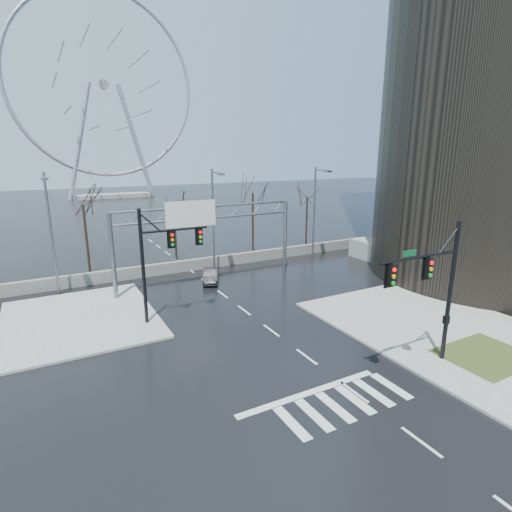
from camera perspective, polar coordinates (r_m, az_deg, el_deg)
ground at (r=23.99m, az=7.24°, el=-14.08°), size 260.00×260.00×0.00m
sidewalk_right_ext at (r=31.56m, az=20.12°, el=-7.52°), size 12.00×10.00×0.15m
sidewalk_far at (r=31.14m, az=-23.85°, el=-8.20°), size 10.00×12.00×0.15m
grass_strip at (r=27.09m, az=29.96°, el=-12.17°), size 5.00×4.00×0.02m
tower_podium at (r=49.57m, az=29.75°, el=0.40°), size 22.00×18.00×2.00m
barrier_wall at (r=40.51m, az=-9.39°, el=-1.29°), size 52.00×0.50×1.10m
signal_mast_near at (r=22.86m, az=24.27°, el=-3.49°), size 5.52×0.41×8.00m
signal_mast_far at (r=27.56m, az=-13.64°, el=0.23°), size 4.72×0.41×8.00m
sign_gantry at (r=34.72m, az=-7.53°, el=4.00°), size 16.36×0.40×7.60m
streetlight_left at (r=35.55m, az=-27.32°, el=3.91°), size 0.50×2.55×10.00m
streetlight_mid at (r=38.41m, az=-5.98°, el=6.12°), size 0.50×2.55×10.00m
streetlight_right at (r=44.37m, az=8.58°, el=7.15°), size 0.50×2.55×10.00m
tree_left at (r=40.97m, az=-23.40°, el=5.66°), size 3.75×3.75×7.50m
tree_center at (r=43.76m, az=-11.61°, el=5.97°), size 3.25×3.25×6.50m
tree_right at (r=46.13m, az=-0.47°, el=8.00°), size 3.90×3.90×7.80m
tree_far_right at (r=50.86m, az=7.32°, el=7.58°), size 3.40×3.40×6.80m
ferris_wheel at (r=114.27m, az=-20.87°, el=20.99°), size 45.00×6.00×50.91m
car at (r=36.66m, az=-6.49°, el=-2.76°), size 2.70×3.94×1.23m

